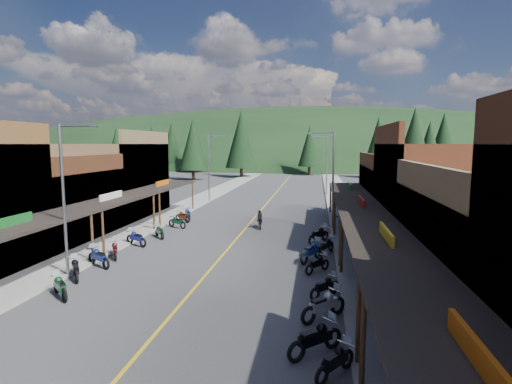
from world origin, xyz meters
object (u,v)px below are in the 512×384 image
at_px(streetlight_0, 66,194).
at_px(bike_east_6, 317,263).
at_px(pine_1, 194,143).
at_px(bike_west_11, 183,216).
at_px(streetlight_3, 326,163).
at_px(pine_5, 443,139).
at_px(pine_7, 172,143).
at_px(pine_9, 429,148).
at_px(pine_3, 309,146).
at_px(bike_west_6, 99,256).
at_px(shop_west_3, 112,180).
at_px(bike_west_9, 160,231).
at_px(bike_east_9, 319,234).
at_px(bike_east_7, 311,251).
at_px(pedestrian_east_a, 361,248).
at_px(shop_west_2, 48,205).
at_px(bike_west_7, 115,249).
at_px(bike_west_8, 136,237).
at_px(bike_west_12, 188,213).
at_px(bike_east_4, 324,304).
at_px(rider_on_bike, 260,221).
at_px(bike_east_8, 326,245).
at_px(bike_west_4, 60,286).
at_px(pine_4, 378,143).
at_px(bike_east_2, 335,360).
at_px(shop_east_2, 444,200).
at_px(bike_west_10, 177,221).
at_px(bike_east_5, 325,286).
at_px(streetlight_1, 210,165).
at_px(pine_11, 414,143).
at_px(bike_east_3, 315,337).
at_px(pine_0, 117,146).
at_px(pine_8, 152,150).
at_px(pedestrian_east_b, 340,217).
at_px(pine_2, 241,139).
at_px(shop_east_3, 409,196).

bearing_deg(streetlight_0, bike_east_6, 12.01).
bearing_deg(pine_1, bike_west_11, -73.54).
distance_m(streetlight_3, pine_5, 50.08).
bearing_deg(pine_7, pine_9, -28.97).
height_order(pine_3, bike_west_6, pine_3).
bearing_deg(bike_west_11, shop_west_3, 110.42).
bearing_deg(bike_west_9, bike_east_9, -38.14).
distance_m(pine_5, bike_east_7, 78.89).
bearing_deg(pedestrian_east_a, shop_west_2, -96.92).
relative_size(pine_5, bike_west_7, 7.14).
height_order(bike_east_6, bike_east_7, bike_east_7).
relative_size(pine_3, bike_east_7, 4.69).
xyz_separation_m(bike_west_8, bike_west_12, (0.48, 9.66, 0.01)).
bearing_deg(bike_east_4, bike_east_7, 139.52).
bearing_deg(rider_on_bike, bike_east_8, -62.64).
xyz_separation_m(pine_5, bike_west_12, (-39.97, -61.62, -7.39)).
relative_size(bike_west_4, rider_on_bike, 0.94).
height_order(pine_4, bike_east_8, pine_4).
xyz_separation_m(pine_7, bike_east_9, (38.02, -72.61, -6.58)).
height_order(streetlight_0, bike_east_7, streetlight_0).
bearing_deg(bike_east_6, pine_3, 130.71).
bearing_deg(shop_west_2, bike_east_2, -36.20).
height_order(bike_west_8, rider_on_bike, rider_on_bike).
distance_m(streetlight_0, streetlight_3, 38.59).
relative_size(shop_east_2, bike_east_2, 5.84).
height_order(shop_west_2, bike_west_12, shop_west_2).
relative_size(bike_west_10, bike_east_5, 1.05).
height_order(streetlight_1, pine_11, pine_11).
relative_size(bike_west_6, bike_west_9, 1.17).
height_order(pine_5, bike_east_3, pine_5).
bearing_deg(bike_east_6, shop_west_3, -177.32).
bearing_deg(bike_west_9, pine_0, 80.98).
xyz_separation_m(pine_8, bike_east_5, (28.27, -46.74, -5.43)).
xyz_separation_m(streetlight_3, pine_1, (-30.95, 40.00, 2.78)).
bearing_deg(bike_west_6, pine_3, 23.04).
height_order(pine_9, bike_east_6, pine_9).
relative_size(pine_11, bike_west_12, 5.90).
relative_size(bike_east_8, rider_on_bike, 0.94).
bearing_deg(shop_west_2, shop_east_2, 0.00).
bearing_deg(shop_east_2, bike_east_8, -171.87).
bearing_deg(bike_east_7, pedestrian_east_b, 105.05).
bearing_deg(bike_west_11, pine_11, -7.06).
bearing_deg(streetlight_3, pine_0, 145.72).
bearing_deg(streetlight_1, bike_east_8, -57.78).
bearing_deg(pine_9, bike_west_4, -118.95).
xyz_separation_m(pine_2, rider_on_bike, (11.18, -50.17, -7.37)).
bearing_deg(bike_east_5, streetlight_3, 130.02).
bearing_deg(bike_east_5, shop_east_3, 108.56).
bearing_deg(bike_west_8, pine_8, 50.83).
xyz_separation_m(shop_east_3, bike_west_9, (-19.50, -8.13, -2.00)).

